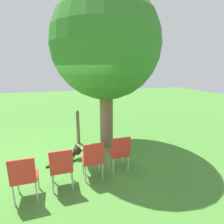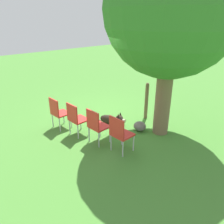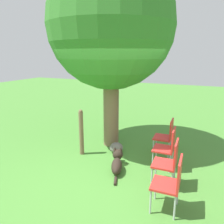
{
  "view_description": "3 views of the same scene",
  "coord_description": "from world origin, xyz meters",
  "px_view_note": "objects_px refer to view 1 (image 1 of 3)",
  "views": [
    {
      "loc": [
        4.71,
        0.2,
        2.43
      ],
      "look_at": [
        -0.23,
        1.6,
        1.14
      ],
      "focal_mm": 28.0,
      "sensor_mm": 36.0,
      "label": 1
    },
    {
      "loc": [
        4.14,
        4.48,
        2.89
      ],
      "look_at": [
        0.51,
        0.47,
        0.53
      ],
      "focal_mm": 35.0,
      "sensor_mm": 36.0,
      "label": 2
    },
    {
      "loc": [
        1.91,
        -3.65,
        2.38
      ],
      "look_at": [
        -0.36,
        1.49,
        0.91
      ],
      "focal_mm": 35.0,
      "sensor_mm": 36.0,
      "label": 3
    }
  ],
  "objects_px": {
    "red_chair_0": "(24,176)",
    "red_chair_3": "(120,151)",
    "oak_tree": "(106,46)",
    "fence_post": "(78,127)",
    "dog": "(69,156)",
    "red_chair_1": "(62,166)",
    "red_chair_2": "(93,158)"
  },
  "relations": [
    {
      "from": "oak_tree",
      "to": "red_chair_3",
      "type": "distance_m",
      "value": 2.93
    },
    {
      "from": "dog",
      "to": "red_chair_1",
      "type": "relative_size",
      "value": 1.11
    },
    {
      "from": "fence_post",
      "to": "red_chair_2",
      "type": "height_order",
      "value": "fence_post"
    },
    {
      "from": "dog",
      "to": "red_chair_1",
      "type": "height_order",
      "value": "red_chair_1"
    },
    {
      "from": "red_chair_3",
      "to": "oak_tree",
      "type": "bearing_deg",
      "value": -3.54
    },
    {
      "from": "oak_tree",
      "to": "red_chair_3",
      "type": "relative_size",
      "value": 5.11
    },
    {
      "from": "dog",
      "to": "fence_post",
      "type": "xyz_separation_m",
      "value": [
        -1.09,
        0.36,
        0.41
      ]
    },
    {
      "from": "dog",
      "to": "red_chair_3",
      "type": "height_order",
      "value": "red_chair_3"
    },
    {
      "from": "red_chair_1",
      "to": "red_chair_2",
      "type": "height_order",
      "value": "same"
    },
    {
      "from": "dog",
      "to": "red_chair_1",
      "type": "bearing_deg",
      "value": -117.66
    },
    {
      "from": "oak_tree",
      "to": "red_chair_3",
      "type": "xyz_separation_m",
      "value": [
        1.49,
        -0.05,
        -2.53
      ]
    },
    {
      "from": "red_chair_1",
      "to": "red_chair_0",
      "type": "bearing_deg",
      "value": 100.74
    },
    {
      "from": "oak_tree",
      "to": "fence_post",
      "type": "xyz_separation_m",
      "value": [
        -0.41,
        -0.86,
        -2.47
      ]
    },
    {
      "from": "oak_tree",
      "to": "red_chair_0",
      "type": "height_order",
      "value": "oak_tree"
    },
    {
      "from": "red_chair_0",
      "to": "red_chair_3",
      "type": "distance_m",
      "value": 2.04
    },
    {
      "from": "oak_tree",
      "to": "red_chair_2",
      "type": "height_order",
      "value": "oak_tree"
    },
    {
      "from": "red_chair_1",
      "to": "red_chair_3",
      "type": "height_order",
      "value": "same"
    },
    {
      "from": "red_chair_1",
      "to": "dog",
      "type": "bearing_deg",
      "value": -10.2
    },
    {
      "from": "oak_tree",
      "to": "red_chair_1",
      "type": "height_order",
      "value": "oak_tree"
    },
    {
      "from": "dog",
      "to": "red_chair_2",
      "type": "bearing_deg",
      "value": -81.39
    },
    {
      "from": "dog",
      "to": "red_chair_1",
      "type": "xyz_separation_m",
      "value": [
        1.1,
        -0.17,
        0.35
      ]
    },
    {
      "from": "oak_tree",
      "to": "dog",
      "type": "xyz_separation_m",
      "value": [
        0.68,
        -1.21,
        -2.88
      ]
    },
    {
      "from": "oak_tree",
      "to": "red_chair_3",
      "type": "height_order",
      "value": "oak_tree"
    },
    {
      "from": "red_chair_2",
      "to": "red_chair_3",
      "type": "relative_size",
      "value": 1.0
    },
    {
      "from": "oak_tree",
      "to": "fence_post",
      "type": "distance_m",
      "value": 2.64
    },
    {
      "from": "dog",
      "to": "red_chair_0",
      "type": "bearing_deg",
      "value": -142.82
    },
    {
      "from": "dog",
      "to": "red_chair_0",
      "type": "height_order",
      "value": "red_chair_0"
    },
    {
      "from": "oak_tree",
      "to": "fence_post",
      "type": "bearing_deg",
      "value": -115.54
    },
    {
      "from": "oak_tree",
      "to": "red_chair_3",
      "type": "bearing_deg",
      "value": -2.02
    },
    {
      "from": "red_chair_2",
      "to": "fence_post",
      "type": "bearing_deg",
      "value": 2.37
    },
    {
      "from": "red_chair_0",
      "to": "fence_post",
      "type": "bearing_deg",
      "value": -28.62
    },
    {
      "from": "red_chair_1",
      "to": "red_chair_3",
      "type": "relative_size",
      "value": 1.0
    }
  ]
}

